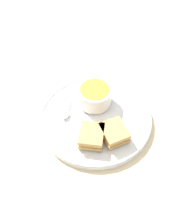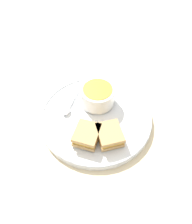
{
  "view_description": "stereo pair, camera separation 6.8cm",
  "coord_description": "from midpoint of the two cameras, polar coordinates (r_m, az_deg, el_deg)",
  "views": [
    {
      "loc": [
        0.32,
        0.28,
        0.57
      ],
      "look_at": [
        0.0,
        0.0,
        0.04
      ],
      "focal_mm": 35.0,
      "sensor_mm": 36.0,
      "label": 1
    },
    {
      "loc": [
        0.27,
        0.33,
        0.57
      ],
      "look_at": [
        0.0,
        0.0,
        0.04
      ],
      "focal_mm": 35.0,
      "sensor_mm": 36.0,
      "label": 2
    }
  ],
  "objects": [
    {
      "name": "ground_plane",
      "position": [
        0.71,
        2.74,
        -2.03
      ],
      "size": [
        2.4,
        2.4,
        0.0
      ],
      "primitive_type": "plane",
      "color": "beige"
    },
    {
      "name": "plate",
      "position": [
        0.7,
        2.77,
        -1.5
      ],
      "size": [
        0.36,
        0.36,
        0.02
      ],
      "color": "white",
      "rests_on": "ground_plane"
    },
    {
      "name": "sandwich_half_far",
      "position": [
        0.63,
        6.69,
        -6.18
      ],
      "size": [
        0.09,
        0.1,
        0.04
      ],
      "rotation": [
        0.0,
        0.0,
        1.13
      ],
      "color": "tan",
      "rests_on": "plate"
    },
    {
      "name": "spoon",
      "position": [
        0.71,
        -4.73,
        0.61
      ],
      "size": [
        0.11,
        0.08,
        0.01
      ],
      "rotation": [
        0.0,
        0.0,
        6.82
      ],
      "color": "silver",
      "rests_on": "plate"
    },
    {
      "name": "menu_sheet",
      "position": [
        0.94,
        15.86,
        12.19
      ],
      "size": [
        0.28,
        0.35,
        0.0
      ],
      "rotation": [
        0.0,
        0.0,
        -0.36
      ],
      "color": "white",
      "rests_on": "ground_plane"
    },
    {
      "name": "soup_bowl",
      "position": [
        0.71,
        3.18,
        4.22
      ],
      "size": [
        0.11,
        0.11,
        0.06
      ],
      "color": "white",
      "rests_on": "plate"
    },
    {
      "name": "sandwich_half_near",
      "position": [
        0.63,
        0.69,
        -6.21
      ],
      "size": [
        0.1,
        0.1,
        0.04
      ],
      "rotation": [
        0.0,
        0.0,
        0.58
      ],
      "color": "tan",
      "rests_on": "plate"
    }
  ]
}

